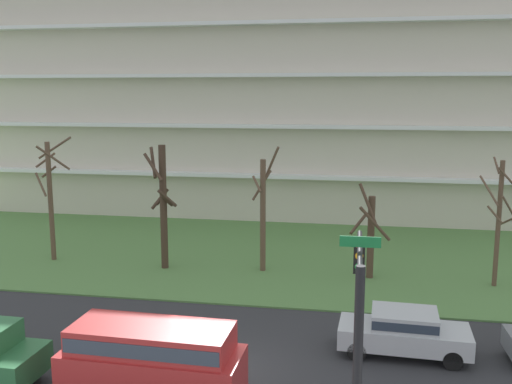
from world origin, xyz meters
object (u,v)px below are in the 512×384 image
tree_far_left (50,194)px  tree_center (263,211)px  sedan_silver_center_right (404,331)px  traffic_signal_mast (358,332)px  tree_right (370,233)px  tree_far_right (499,219)px  tree_left (163,203)px  van_red_near_right (152,358)px

tree_far_left → tree_center: bearing=0.2°
sedan_silver_center_right → traffic_signal_mast: size_ratio=0.77×
tree_far_left → tree_center: size_ratio=1.04×
tree_right → traffic_signal_mast: 15.86m
tree_center → traffic_signal_mast: tree_center is taller
tree_far_left → tree_far_right: size_ratio=1.09×
tree_center → sedan_silver_center_right: tree_center is taller
tree_right → tree_far_left: bearing=179.0°
tree_left → tree_right: 10.34m
tree_far_right → van_red_near_right: (-12.07, -12.42, -1.84)m
tree_left → tree_right: bearing=1.0°
tree_far_left → tree_right: bearing=-1.0°
tree_far_left → tree_left: bearing=-4.2°
tree_far_left → sedan_silver_center_right: size_ratio=1.48×
tree_left → sedan_silver_center_right: bearing=-35.1°
sedan_silver_center_right → traffic_signal_mast: (-1.63, -7.64, 3.08)m
tree_far_left → tree_right: 16.68m
tree_left → van_red_near_right: size_ratio=1.21×
tree_left → van_red_near_right: bearing=-72.5°
tree_left → tree_center: tree_left is taller
tree_center → van_red_near_right: size_ratio=1.21×
tree_left → tree_center: (5.03, 0.51, -0.30)m
sedan_silver_center_right → tree_right: bearing=-79.9°
tree_far_right → tree_right: bearing=178.1°
tree_center → traffic_signal_mast: size_ratio=1.09×
tree_far_right → van_red_near_right: size_ratio=1.16×
tree_far_right → van_red_near_right: 17.41m
tree_far_left → traffic_signal_mast: 22.69m
tree_center → tree_right: 5.32m
van_red_near_right → traffic_signal_mast: size_ratio=0.90×
tree_left → traffic_signal_mast: tree_left is taller
tree_center → tree_far_left: bearing=-179.8°
tree_far_left → sedan_silver_center_right: (17.67, -8.41, -2.75)m
van_red_near_right → tree_left: bearing=109.2°
sedan_silver_center_right → tree_far_right: bearing=-117.9°
tree_center → traffic_signal_mast: bearing=-73.9°
tree_center → traffic_signal_mast: (4.65, -16.09, 0.82)m
van_red_near_right → traffic_signal_mast: 7.04m
sedan_silver_center_right → traffic_signal_mast: 8.40m
tree_far_left → tree_left: tree_far_left is taller
sedan_silver_center_right → van_red_near_right: van_red_near_right is taller
tree_far_left → tree_right: size_ratio=1.40×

